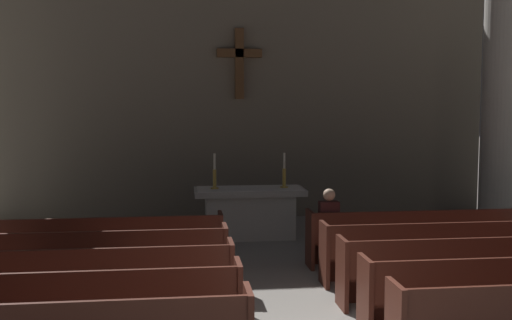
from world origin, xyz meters
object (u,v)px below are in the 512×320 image
candlestick_right (284,176)px  pew_left_row_4 (94,261)px  pew_left_row_5 (103,245)px  column_right_second (500,96)px  pew_right_row_5 (419,236)px  lone_worshipper (328,225)px  pew_left_row_3 (83,282)px  candlestick_left (215,177)px  pew_right_row_3 (477,269)px  altar (250,212)px  pew_right_row_4 (445,251)px  pew_left_row_2 (69,309)px

candlestick_right → pew_left_row_4: bearing=-134.1°
pew_left_row_5 → column_right_second: bearing=17.6°
pew_left_row_4 → pew_right_row_5: 5.32m
lone_worshipper → pew_left_row_3: bearing=-149.9°
candlestick_left → pew_right_row_3: bearing=-53.4°
pew_right_row_3 → candlestick_right: 4.91m
pew_right_row_3 → lone_worshipper: 2.64m
altar → candlestick_left: size_ratio=3.13×
column_right_second → pew_left_row_4: bearing=-155.8°
pew_left_row_5 → lone_worshipper: size_ratio=2.88×
pew_left_row_3 → column_right_second: column_right_second is taller
pew_left_row_3 → candlestick_left: size_ratio=5.41×
pew_left_row_3 → column_right_second: bearing=30.1°
pew_left_row_5 → pew_right_row_3: 5.62m
pew_right_row_5 → lone_worshipper: 1.59m
pew_left_row_3 → pew_left_row_5: (0.00, 2.07, 0.00)m
pew_left_row_5 → altar: altar is taller
candlestick_right → pew_right_row_3: bearing=-66.8°
pew_right_row_4 → candlestick_left: 4.82m
pew_left_row_4 → candlestick_right: (3.31, 3.42, 0.76)m
pew_right_row_3 → lone_worshipper: size_ratio=2.88×
pew_left_row_2 → pew_right_row_5: 6.08m
pew_left_row_4 → pew_right_row_3: 5.32m
column_right_second → lone_worshipper: 5.39m
pew_left_row_2 → altar: size_ratio=1.73×
pew_left_row_3 → lone_worshipper: bearing=30.1°
pew_right_row_3 → candlestick_left: (-3.31, 4.45, 0.76)m
pew_right_row_4 → pew_right_row_5: 1.04m
pew_left_row_4 → candlestick_left: bearing=60.8°
pew_left_row_4 → candlestick_right: 4.82m
pew_left_row_5 → pew_right_row_4: bearing=-11.2°
pew_left_row_2 → column_right_second: (7.92, 5.63, 2.38)m
pew_left_row_2 → pew_left_row_4: same height
pew_left_row_3 → column_right_second: (7.92, 4.59, 2.38)m
pew_left_row_3 → candlestick_right: 5.60m
pew_left_row_4 → altar: altar is taller
pew_left_row_3 → pew_left_row_5: same height
candlestick_left → lone_worshipper: size_ratio=0.53×
pew_right_row_3 → lone_worshipper: lone_worshipper is taller
column_right_second → altar: size_ratio=2.67×
pew_left_row_4 → pew_left_row_5: 1.04m
pew_right_row_4 → column_right_second: bearing=52.8°
pew_left_row_5 → pew_right_row_5: bearing=0.0°
candlestick_right → lone_worshipper: bearing=-81.7°
pew_left_row_4 → pew_right_row_3: bearing=-11.2°
lone_worshipper → candlestick_left: bearing=126.6°
pew_left_row_2 → candlestick_right: bearing=58.9°
altar → lone_worshipper: size_ratio=1.67×
column_right_second → candlestick_right: bearing=-178.3°
pew_left_row_4 → column_right_second: (7.92, 3.56, 2.38)m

